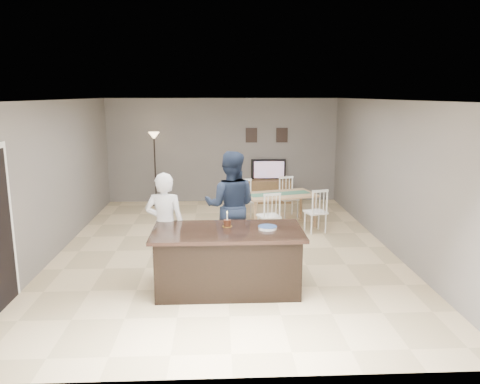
{
  "coord_description": "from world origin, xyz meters",
  "views": [
    {
      "loc": [
        -0.13,
        -8.21,
        2.8
      ],
      "look_at": [
        0.25,
        -0.3,
        1.14
      ],
      "focal_mm": 35.0,
      "sensor_mm": 36.0,
      "label": 1
    }
  ],
  "objects_px": {
    "plate_stack": "(267,228)",
    "dining_table": "(280,199)",
    "birthday_cake": "(227,223)",
    "woman": "(165,225)",
    "man": "(231,206)",
    "kitchen_island": "(228,260)",
    "tv_console": "(269,191)",
    "television": "(269,170)",
    "floor_lamp": "(154,149)"
  },
  "relations": [
    {
      "from": "dining_table",
      "to": "floor_lamp",
      "type": "distance_m",
      "value": 3.69
    },
    {
      "from": "television",
      "to": "floor_lamp",
      "type": "relative_size",
      "value": 0.49
    },
    {
      "from": "floor_lamp",
      "to": "plate_stack",
      "type": "bearing_deg",
      "value": -66.89
    },
    {
      "from": "floor_lamp",
      "to": "woman",
      "type": "bearing_deg",
      "value": -80.95
    },
    {
      "from": "woman",
      "to": "dining_table",
      "type": "height_order",
      "value": "woman"
    },
    {
      "from": "plate_stack",
      "to": "kitchen_island",
      "type": "bearing_deg",
      "value": -178.09
    },
    {
      "from": "tv_console",
      "to": "dining_table",
      "type": "relative_size",
      "value": 0.59
    },
    {
      "from": "tv_console",
      "to": "birthday_cake",
      "type": "xyz_separation_m",
      "value": [
        -1.2,
        -5.39,
        0.65
      ]
    },
    {
      "from": "man",
      "to": "birthday_cake",
      "type": "distance_m",
      "value": 1.15
    },
    {
      "from": "floor_lamp",
      "to": "man",
      "type": "bearing_deg",
      "value": -66.12
    },
    {
      "from": "television",
      "to": "floor_lamp",
      "type": "distance_m",
      "value": 2.99
    },
    {
      "from": "man",
      "to": "plate_stack",
      "type": "height_order",
      "value": "man"
    },
    {
      "from": "television",
      "to": "floor_lamp",
      "type": "xyz_separation_m",
      "value": [
        -2.92,
        -0.24,
        0.59
      ]
    },
    {
      "from": "television",
      "to": "woman",
      "type": "relative_size",
      "value": 0.55
    },
    {
      "from": "man",
      "to": "floor_lamp",
      "type": "height_order",
      "value": "same"
    },
    {
      "from": "tv_console",
      "to": "plate_stack",
      "type": "bearing_deg",
      "value": -96.43
    },
    {
      "from": "tv_console",
      "to": "dining_table",
      "type": "height_order",
      "value": "dining_table"
    },
    {
      "from": "woman",
      "to": "man",
      "type": "xyz_separation_m",
      "value": [
        1.03,
        0.78,
        0.11
      ]
    },
    {
      "from": "tv_console",
      "to": "man",
      "type": "bearing_deg",
      "value": -104.79
    },
    {
      "from": "kitchen_island",
      "to": "tv_console",
      "type": "height_order",
      "value": "kitchen_island"
    },
    {
      "from": "plate_stack",
      "to": "birthday_cake",
      "type": "bearing_deg",
      "value": 164.46
    },
    {
      "from": "tv_console",
      "to": "woman",
      "type": "relative_size",
      "value": 0.73
    },
    {
      "from": "birthday_cake",
      "to": "kitchen_island",
      "type": "bearing_deg",
      "value": -89.71
    },
    {
      "from": "kitchen_island",
      "to": "man",
      "type": "relative_size",
      "value": 1.15
    },
    {
      "from": "man",
      "to": "floor_lamp",
      "type": "distance_m",
      "value": 4.48
    },
    {
      "from": "plate_stack",
      "to": "dining_table",
      "type": "height_order",
      "value": "plate_stack"
    },
    {
      "from": "floor_lamp",
      "to": "tv_console",
      "type": "bearing_deg",
      "value": 3.29
    },
    {
      "from": "man",
      "to": "dining_table",
      "type": "relative_size",
      "value": 0.92
    },
    {
      "from": "kitchen_island",
      "to": "tv_console",
      "type": "distance_m",
      "value": 5.7
    },
    {
      "from": "kitchen_island",
      "to": "television",
      "type": "distance_m",
      "value": 5.78
    },
    {
      "from": "tv_console",
      "to": "floor_lamp",
      "type": "xyz_separation_m",
      "value": [
        -2.92,
        -0.17,
        1.15
      ]
    },
    {
      "from": "kitchen_island",
      "to": "man",
      "type": "height_order",
      "value": "man"
    },
    {
      "from": "tv_console",
      "to": "plate_stack",
      "type": "height_order",
      "value": "plate_stack"
    },
    {
      "from": "tv_console",
      "to": "dining_table",
      "type": "xyz_separation_m",
      "value": [
        -0.01,
        -2.27,
        0.29
      ]
    },
    {
      "from": "man",
      "to": "dining_table",
      "type": "xyz_separation_m",
      "value": [
        1.1,
        1.97,
        -0.35
      ]
    },
    {
      "from": "tv_console",
      "to": "woman",
      "type": "bearing_deg",
      "value": -113.18
    },
    {
      "from": "kitchen_island",
      "to": "birthday_cake",
      "type": "relative_size",
      "value": 9.65
    },
    {
      "from": "television",
      "to": "man",
      "type": "relative_size",
      "value": 0.49
    },
    {
      "from": "dining_table",
      "to": "floor_lamp",
      "type": "xyz_separation_m",
      "value": [
        -2.91,
        2.1,
        0.86
      ]
    },
    {
      "from": "television",
      "to": "birthday_cake",
      "type": "distance_m",
      "value": 5.59
    },
    {
      "from": "television",
      "to": "birthday_cake",
      "type": "bearing_deg",
      "value": 77.6
    },
    {
      "from": "kitchen_island",
      "to": "plate_stack",
      "type": "xyz_separation_m",
      "value": [
        0.57,
        0.02,
        0.47
      ]
    },
    {
      "from": "birthday_cake",
      "to": "plate_stack",
      "type": "distance_m",
      "value": 0.6
    },
    {
      "from": "woman",
      "to": "dining_table",
      "type": "bearing_deg",
      "value": -122.08
    },
    {
      "from": "woman",
      "to": "plate_stack",
      "type": "xyz_separation_m",
      "value": [
        1.52,
        -0.53,
        0.1
      ]
    },
    {
      "from": "tv_console",
      "to": "birthday_cake",
      "type": "distance_m",
      "value": 5.56
    },
    {
      "from": "television",
      "to": "plate_stack",
      "type": "distance_m",
      "value": 5.66
    },
    {
      "from": "tv_console",
      "to": "dining_table",
      "type": "bearing_deg",
      "value": -90.38
    },
    {
      "from": "man",
      "to": "plate_stack",
      "type": "distance_m",
      "value": 1.4
    },
    {
      "from": "tv_console",
      "to": "man",
      "type": "relative_size",
      "value": 0.64
    }
  ]
}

